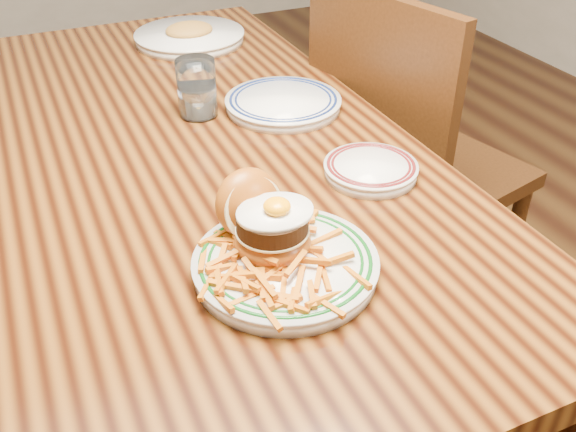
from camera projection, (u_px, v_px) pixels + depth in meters
name	position (u px, v px, depth m)	size (l,w,h in m)	color
floor	(211.00, 395.00, 1.69)	(6.00, 6.00, 0.00)	black
table	(188.00, 180.00, 1.31)	(0.85, 1.60, 0.75)	black
chair_right	(406.00, 163.00, 1.66)	(0.55, 0.55, 0.97)	#3C200C
main_plate	(279.00, 248.00, 0.92)	(0.27, 0.28, 0.13)	white
side_plate	(371.00, 168.00, 1.15)	(0.17, 0.17, 0.03)	white
rear_plate	(283.00, 102.00, 1.38)	(0.25, 0.25, 0.03)	white
water_glass	(197.00, 91.00, 1.34)	(0.08, 0.08, 0.12)	white
far_plate	(190.00, 36.00, 1.73)	(0.29, 0.29, 0.05)	white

